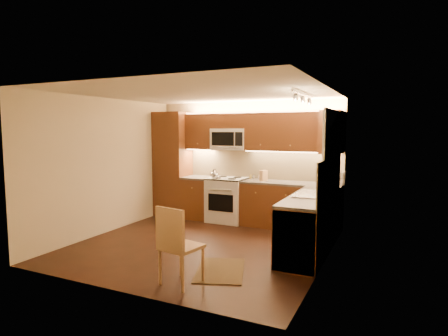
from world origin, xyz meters
The scene contains 37 objects.
floor centered at (0.00, 0.00, 0.00)m, with size 4.00×4.00×0.01m, color black.
ceiling centered at (0.00, 0.00, 2.50)m, with size 4.00×4.00×0.01m, color beige.
wall_back centered at (0.00, 2.00, 1.25)m, with size 4.00×0.01×2.50m, color beige.
wall_front centered at (0.00, -2.00, 1.25)m, with size 4.00×0.01×2.50m, color beige.
wall_left centered at (-2.00, 0.00, 1.25)m, with size 0.01×4.00×2.50m, color beige.
wall_right centered at (2.00, 0.00, 1.25)m, with size 0.01×4.00×2.50m, color beige.
pantry centered at (-1.65, 1.70, 1.15)m, with size 0.70×0.60×2.30m, color #49260F.
base_cab_back_left centered at (-0.99, 1.70, 0.43)m, with size 0.62×0.60×0.86m, color #49260F.
counter_back_left centered at (-0.99, 1.70, 0.88)m, with size 0.62×0.60×0.04m, color #363431.
base_cab_back_right centered at (1.04, 1.70, 0.43)m, with size 1.92×0.60×0.86m, color #49260F.
counter_back_right centered at (1.04, 1.70, 0.88)m, with size 1.92×0.60×0.04m, color #363431.
base_cab_right centered at (1.70, 0.40, 0.43)m, with size 0.60×2.00×0.86m, color #49260F.
counter_right centered at (1.70, 0.40, 0.88)m, with size 0.60×2.00×0.04m, color #363431.
dishwasher centered at (1.70, -0.30, 0.43)m, with size 0.58×0.60×0.84m, color silver.
backsplash_back centered at (0.35, 1.99, 1.20)m, with size 3.30×0.02×0.60m, color tan.
backsplash_right centered at (1.99, 0.40, 1.20)m, with size 0.02×2.00×0.60m, color tan.
upper_cab_back_left centered at (-0.99, 1.82, 1.88)m, with size 0.62×0.35×0.75m, color #49260F.
upper_cab_back_right centered at (1.04, 1.82, 1.88)m, with size 1.92×0.35×0.75m, color #49260F.
upper_cab_bridge centered at (-0.30, 1.82, 2.09)m, with size 0.76×0.35×0.31m, color #49260F.
upper_cab_right_corner centered at (1.82, 1.40, 1.88)m, with size 0.35×0.50×0.75m, color #49260F.
stove centered at (-0.30, 1.68, 0.46)m, with size 0.76×0.65×0.92m, color silver, non-canonical shape.
microwave centered at (-0.30, 1.81, 1.72)m, with size 0.76×0.38×0.44m, color silver, non-canonical shape.
window_frame centered at (1.99, 0.55, 1.60)m, with size 0.03×1.44×1.24m, color silver.
window_blinds centered at (1.97, 0.55, 1.60)m, with size 0.02×1.36×1.16m, color silver.
sink centered at (1.70, 0.55, 0.98)m, with size 0.52×0.86×0.15m, color silver, non-canonical shape.
faucet centered at (1.88, 0.55, 1.05)m, with size 0.20×0.04×0.30m, color silver, non-canonical shape.
track_light_bar centered at (1.55, 0.40, 2.46)m, with size 0.04×1.20×0.03m, color silver.
kettle centered at (-0.49, 1.45, 1.02)m, with size 0.18×0.18×0.20m, color silver, non-canonical shape.
toaster_oven centered at (1.84, 1.87, 1.02)m, with size 0.39×0.30×0.24m, color silver.
knife_block centered at (0.47, 1.73, 1.00)m, with size 0.09×0.15×0.21m, color olive.
spice_jar_a centered at (0.32, 1.92, 0.94)m, with size 0.04×0.04×0.09m, color silver.
spice_jar_b centered at (0.15, 1.85, 0.95)m, with size 0.04×0.04×0.09m, color olive.
spice_jar_c centered at (0.24, 1.81, 0.94)m, with size 0.05×0.05×0.09m, color silver.
spice_jar_d centered at (0.41, 1.94, 0.95)m, with size 0.04×0.04×0.10m, color olive.
soap_bottle centered at (1.93, 0.79, 0.98)m, with size 0.07×0.08×0.16m, color #B4B3B8.
rug centered at (0.77, -0.90, 0.01)m, with size 0.63×0.94×0.01m, color black.
dining_chair centered at (0.52, -1.48, 0.50)m, with size 0.44×0.44×1.00m, color olive, non-canonical shape.
Camera 1 is at (2.91, -5.35, 1.92)m, focal length 30.05 mm.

